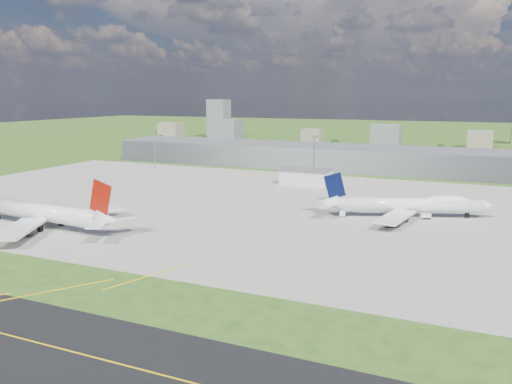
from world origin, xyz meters
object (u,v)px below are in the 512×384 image
at_px(van_white_far, 426,217).
at_px(airliner_red_twin, 44,213).
at_px(airliner_blue_quad, 409,205).
at_px(van_white_near, 343,213).
at_px(tug_yellow, 95,218).

bearing_deg(van_white_far, airliner_red_twin, -177.21).
height_order(airliner_blue_quad, van_white_near, airliner_blue_quad).
bearing_deg(airliner_blue_quad, van_white_near, 179.63).
bearing_deg(van_white_far, van_white_near, 168.54).
bearing_deg(airliner_red_twin, airliner_blue_quad, -145.81).
distance_m(van_white_near, van_white_far, 32.46).
distance_m(airliner_red_twin, van_white_near, 116.24).
distance_m(airliner_blue_quad, van_white_near, 26.56).
bearing_deg(van_white_far, tug_yellow, 178.73).
height_order(airliner_red_twin, tug_yellow, airliner_red_twin).
xyz_separation_m(airliner_blue_quad, tug_yellow, (-113.09, -54.84, -4.09)).
relative_size(tug_yellow, van_white_near, 0.83).
bearing_deg(van_white_near, tug_yellow, 112.31).
height_order(airliner_blue_quad, tug_yellow, airliner_blue_quad).
distance_m(tug_yellow, van_white_far, 131.38).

